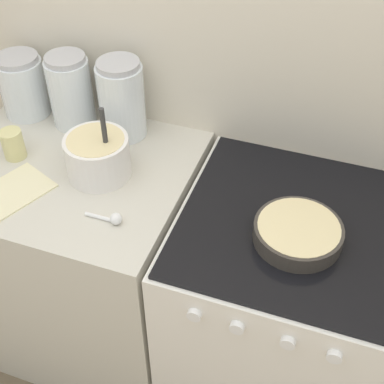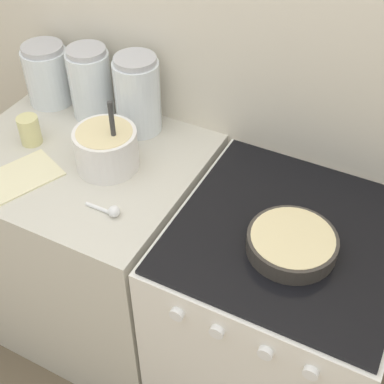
{
  "view_description": "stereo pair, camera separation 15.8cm",
  "coord_description": "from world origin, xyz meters",
  "px_view_note": "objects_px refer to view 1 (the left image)",
  "views": [
    {
      "loc": [
        0.43,
        -0.79,
        2.02
      ],
      "look_at": [
        0.05,
        0.31,
        0.95
      ],
      "focal_mm": 50.0,
      "sensor_mm": 36.0,
      "label": 1
    },
    {
      "loc": [
        0.58,
        -0.73,
        2.02
      ],
      "look_at": [
        0.05,
        0.31,
        0.95
      ],
      "focal_mm": 50.0,
      "sensor_mm": 36.0,
      "label": 2
    }
  ],
  "objects_px": {
    "stove": "(277,311)",
    "storage_jar_left": "(24,89)",
    "storage_jar_middle": "(71,95)",
    "storage_jar_right": "(122,104)",
    "mixing_bowl": "(98,154)",
    "tin_can": "(13,144)",
    "baking_pan": "(298,233)"
  },
  "relations": [
    {
      "from": "stove",
      "to": "storage_jar_left",
      "type": "xyz_separation_m",
      "value": [
        -1.04,
        0.24,
        0.55
      ]
    },
    {
      "from": "storage_jar_middle",
      "to": "storage_jar_right",
      "type": "xyz_separation_m",
      "value": [
        0.2,
        0.0,
        0.01
      ]
    },
    {
      "from": "mixing_bowl",
      "to": "tin_can",
      "type": "bearing_deg",
      "value": -177.4
    },
    {
      "from": "baking_pan",
      "to": "stove",
      "type": "bearing_deg",
      "value": 109.27
    },
    {
      "from": "stove",
      "to": "mixing_bowl",
      "type": "bearing_deg",
      "value": 179.12
    },
    {
      "from": "baking_pan",
      "to": "storage_jar_right",
      "type": "relative_size",
      "value": 0.9
    },
    {
      "from": "tin_can",
      "to": "storage_jar_right",
      "type": "bearing_deg",
      "value": 40.16
    },
    {
      "from": "storage_jar_right",
      "to": "storage_jar_left",
      "type": "bearing_deg",
      "value": 180.0
    },
    {
      "from": "storage_jar_left",
      "to": "storage_jar_right",
      "type": "distance_m",
      "value": 0.39
    },
    {
      "from": "stove",
      "to": "storage_jar_left",
      "type": "relative_size",
      "value": 3.94
    },
    {
      "from": "baking_pan",
      "to": "storage_jar_right",
      "type": "distance_m",
      "value": 0.74
    },
    {
      "from": "stove",
      "to": "tin_can",
      "type": "xyz_separation_m",
      "value": [
        -0.94,
        -0.0,
        0.5
      ]
    },
    {
      "from": "mixing_bowl",
      "to": "tin_can",
      "type": "height_order",
      "value": "mixing_bowl"
    },
    {
      "from": "storage_jar_middle",
      "to": "tin_can",
      "type": "bearing_deg",
      "value": -110.89
    },
    {
      "from": "tin_can",
      "to": "stove",
      "type": "bearing_deg",
      "value": 0.26
    },
    {
      "from": "stove",
      "to": "baking_pan",
      "type": "height_order",
      "value": "baking_pan"
    },
    {
      "from": "storage_jar_left",
      "to": "storage_jar_right",
      "type": "relative_size",
      "value": 0.82
    },
    {
      "from": "storage_jar_middle",
      "to": "tin_can",
      "type": "distance_m",
      "value": 0.27
    },
    {
      "from": "storage_jar_left",
      "to": "storage_jar_middle",
      "type": "bearing_deg",
      "value": 0.0
    },
    {
      "from": "storage_jar_middle",
      "to": "tin_can",
      "type": "xyz_separation_m",
      "value": [
        -0.09,
        -0.24,
        -0.06
      ]
    },
    {
      "from": "baking_pan",
      "to": "tin_can",
      "type": "bearing_deg",
      "value": 176.3
    },
    {
      "from": "stove",
      "to": "storage_jar_left",
      "type": "height_order",
      "value": "storage_jar_left"
    },
    {
      "from": "mixing_bowl",
      "to": "storage_jar_left",
      "type": "relative_size",
      "value": 1.12
    },
    {
      "from": "storage_jar_left",
      "to": "mixing_bowl",
      "type": "bearing_deg",
      "value": -29.3
    },
    {
      "from": "storage_jar_right",
      "to": "tin_can",
      "type": "height_order",
      "value": "storage_jar_right"
    },
    {
      "from": "stove",
      "to": "storage_jar_right",
      "type": "bearing_deg",
      "value": 159.82
    },
    {
      "from": "storage_jar_right",
      "to": "tin_can",
      "type": "distance_m",
      "value": 0.38
    },
    {
      "from": "mixing_bowl",
      "to": "storage_jar_right",
      "type": "distance_m",
      "value": 0.23
    },
    {
      "from": "mixing_bowl",
      "to": "tin_can",
      "type": "distance_m",
      "value": 0.31
    },
    {
      "from": "stove",
      "to": "storage_jar_middle",
      "type": "relative_size",
      "value": 3.42
    },
    {
      "from": "tin_can",
      "to": "baking_pan",
      "type": "bearing_deg",
      "value": -3.7
    },
    {
      "from": "mixing_bowl",
      "to": "storage_jar_left",
      "type": "xyz_separation_m",
      "value": [
        -0.41,
        0.23,
        0.02
      ]
    }
  ]
}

